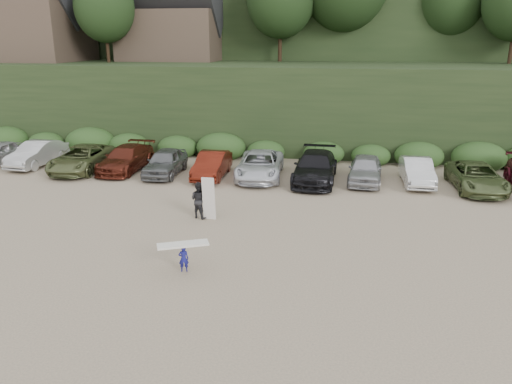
# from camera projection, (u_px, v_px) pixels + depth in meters

# --- Properties ---
(ground) EXTENTS (120.00, 120.00, 0.00)m
(ground) POSITION_uv_depth(u_px,v_px,m) (270.00, 247.00, 19.60)
(ground) COLOR tan
(ground) RESTS_ON ground
(hillside_backdrop) EXTENTS (90.00, 41.50, 28.00)m
(hillside_backdrop) POSITION_uv_depth(u_px,v_px,m) (322.00, 2.00, 50.07)
(hillside_backdrop) COLOR black
(hillside_backdrop) RESTS_ON ground
(parked_cars) EXTENTS (36.69, 5.98, 1.65)m
(parked_cars) POSITION_uv_depth(u_px,v_px,m) (269.00, 166.00, 28.93)
(parked_cars) COLOR #AEAEB3
(parked_cars) RESTS_ON ground
(child_surfer) EXTENTS (1.82, 1.18, 1.06)m
(child_surfer) POSITION_uv_depth(u_px,v_px,m) (183.00, 252.00, 17.38)
(child_surfer) COLOR navy
(child_surfer) RESTS_ON ground
(adult_surfer) EXTENTS (1.30, 0.90, 2.00)m
(adult_surfer) POSITION_uv_depth(u_px,v_px,m) (200.00, 200.00, 22.56)
(adult_surfer) COLOR black
(adult_surfer) RESTS_ON ground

